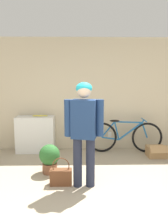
{
  "coord_description": "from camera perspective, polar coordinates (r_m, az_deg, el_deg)",
  "views": [
    {
      "loc": [
        -0.17,
        -2.33,
        1.65
      ],
      "look_at": [
        -0.11,
        0.89,
        1.17
      ],
      "focal_mm": 35.0,
      "sensor_mm": 36.0,
      "label": 1
    }
  ],
  "objects": [
    {
      "name": "banana",
      "position": [
        5.04,
        -11.41,
        -0.94
      ],
      "size": [
        0.36,
        0.09,
        0.04
      ],
      "color": "#EAD64C",
      "rests_on": "side_shelf"
    },
    {
      "name": "wall_back",
      "position": [
        5.13,
        0.76,
        4.56
      ],
      "size": [
        8.0,
        0.07,
        2.6
      ],
      "color": "beige",
      "rests_on": "ground_plane"
    },
    {
      "name": "bicycle",
      "position": [
        5.08,
        10.47,
        -6.29
      ],
      "size": [
        1.72,
        0.46,
        0.76
      ],
      "rotation": [
        0.0,
        0.0,
        -0.04
      ],
      "color": "black",
      "rests_on": "ground_plane"
    },
    {
      "name": "handbag",
      "position": [
        3.6,
        -6.03,
        -16.33
      ],
      "size": [
        0.34,
        0.15,
        0.45
      ],
      "color": "brown",
      "rests_on": "ground_plane"
    },
    {
      "name": "ground_plane",
      "position": [
        2.85,
        2.84,
        -26.81
      ],
      "size": [
        14.0,
        14.0,
        0.0
      ],
      "primitive_type": "plane",
      "color": "tan"
    },
    {
      "name": "person",
      "position": [
        3.29,
        -0.0,
        -3.52
      ],
      "size": [
        0.59,
        0.32,
        1.61
      ],
      "rotation": [
        0.0,
        0.0,
        -0.23
      ],
      "color": "#23283D",
      "rests_on": "ground_plane"
    },
    {
      "name": "side_shelf",
      "position": [
        5.14,
        -12.53,
        -5.7
      ],
      "size": [
        0.85,
        0.37,
        0.82
      ],
      "color": "white",
      "rests_on": "ground_plane"
    },
    {
      "name": "potted_plant",
      "position": [
        3.99,
        -8.98,
        -11.61
      ],
      "size": [
        0.37,
        0.37,
        0.52
      ],
      "color": "brown",
      "rests_on": "ground_plane"
    },
    {
      "name": "cardboard_box",
      "position": [
        5.02,
        18.37,
        -9.78
      ],
      "size": [
        0.39,
        0.38,
        0.29
      ],
      "color": "#A87F51",
      "rests_on": "ground_plane"
    }
  ]
}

